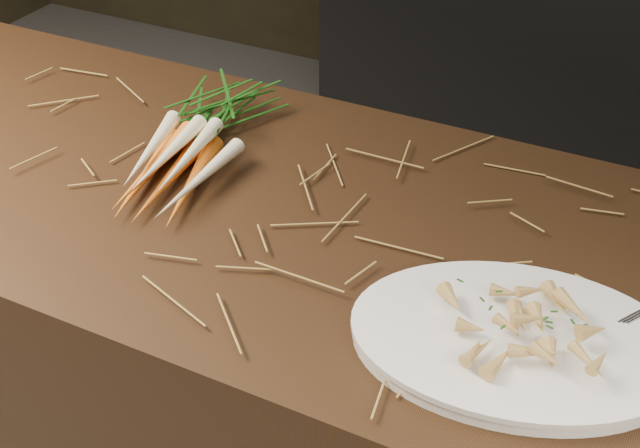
# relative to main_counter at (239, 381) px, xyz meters

# --- Properties ---
(main_counter) EXTENTS (2.40, 0.70, 0.90)m
(main_counter) POSITION_rel_main_counter_xyz_m (0.00, 0.00, 0.00)
(main_counter) COLOR black
(main_counter) RESTS_ON ground
(back_counter) EXTENTS (1.82, 0.62, 0.84)m
(back_counter) POSITION_rel_main_counter_xyz_m (0.30, 1.88, -0.03)
(back_counter) COLOR black
(back_counter) RESTS_ON ground
(straw_bedding) EXTENTS (1.40, 0.60, 0.02)m
(straw_bedding) POSITION_rel_main_counter_xyz_m (0.00, 0.00, 0.46)
(straw_bedding) COLOR olive
(straw_bedding) RESTS_ON main_counter
(root_veg_bunch) EXTENTS (0.21, 0.46, 0.08)m
(root_veg_bunch) POSITION_rel_main_counter_xyz_m (-0.09, 0.09, 0.49)
(root_veg_bunch) COLOR orange
(root_veg_bunch) RESTS_ON main_counter
(serving_platter) EXTENTS (0.46, 0.36, 0.02)m
(serving_platter) POSITION_rel_main_counter_xyz_m (0.51, -0.14, 0.46)
(serving_platter) COLOR white
(serving_platter) RESTS_ON main_counter
(roasted_veg_heap) EXTENTS (0.23, 0.19, 0.04)m
(roasted_veg_heap) POSITION_rel_main_counter_xyz_m (0.51, -0.14, 0.49)
(roasted_veg_heap) COLOR #B48E48
(roasted_veg_heap) RESTS_ON serving_platter
(serving_fork) EXTENTS (0.09, 0.14, 0.00)m
(serving_fork) POSITION_rel_main_counter_xyz_m (0.66, -0.13, 0.47)
(serving_fork) COLOR silver
(serving_fork) RESTS_ON serving_platter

